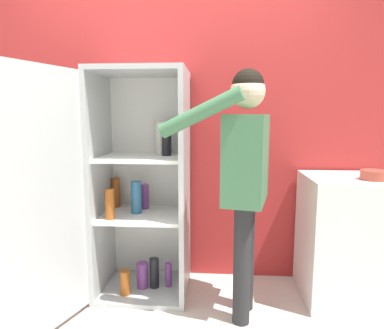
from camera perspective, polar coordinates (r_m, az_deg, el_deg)
wall_back at (r=2.83m, az=-3.53°, el=6.70°), size 7.00×0.06×2.55m
refrigerator at (r=2.53m, az=-11.19°, el=-3.95°), size 0.95×1.21×1.68m
person at (r=2.22m, az=8.79°, el=-0.05°), size 0.72×0.57×1.64m
counter at (r=2.79m, az=24.33°, el=-11.18°), size 0.61×0.58×0.92m
bowl at (r=2.62m, az=28.09°, el=-1.57°), size 0.18×0.18×0.06m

